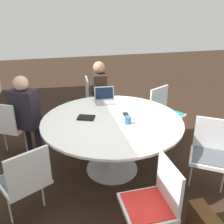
# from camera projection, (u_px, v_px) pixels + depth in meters

# --- Properties ---
(ground_plane) EXTENTS (16.00, 16.00, 0.00)m
(ground_plane) POSITION_uv_depth(u_px,v_px,m) (112.00, 169.00, 3.41)
(ground_plane) COLOR black
(conference_table) EXTENTS (1.76, 1.76, 0.75)m
(conference_table) POSITION_uv_depth(u_px,v_px,m) (112.00, 128.00, 3.16)
(conference_table) COLOR #B7B7BC
(conference_table) RESTS_ON ground_plane
(chair_0) EXTENTS (0.47, 0.45, 0.86)m
(chair_0) POSITION_uv_depth(u_px,v_px,m) (94.00, 97.00, 4.55)
(chair_0) COLOR silver
(chair_0) RESTS_ON ground_plane
(chair_1) EXTENTS (0.58, 0.59, 0.86)m
(chair_1) POSITION_uv_depth(u_px,v_px,m) (9.00, 124.00, 3.53)
(chair_1) COLOR silver
(chair_1) RESTS_ON ground_plane
(chair_2) EXTENTS (0.58, 0.58, 0.86)m
(chair_2) POSITION_uv_depth(u_px,v_px,m) (25.00, 178.00, 2.43)
(chair_2) COLOR silver
(chair_2) RESTS_ON ground_plane
(chair_3) EXTENTS (0.44, 0.42, 0.86)m
(chair_3) POSITION_uv_depth(u_px,v_px,m) (154.00, 199.00, 2.16)
(chair_3) COLOR silver
(chair_3) RESTS_ON ground_plane
(chair_4) EXTENTS (0.59, 0.60, 0.86)m
(chair_4) POSITION_uv_depth(u_px,v_px,m) (211.00, 150.00, 2.89)
(chair_4) COLOR silver
(chair_4) RESTS_ON ground_plane
(chair_5) EXTENTS (0.58, 0.59, 0.86)m
(chair_5) POSITION_uv_depth(u_px,v_px,m) (165.00, 110.00, 3.99)
(chair_5) COLOR silver
(chair_5) RESTS_ON ground_plane
(person_0) EXTENTS (0.38, 0.28, 1.21)m
(person_0) POSITION_uv_depth(u_px,v_px,m) (100.00, 91.00, 4.27)
(person_0) COLOR #2D2319
(person_0) RESTS_ON ground_plane
(person_1) EXTENTS (0.37, 0.42, 1.21)m
(person_1) POSITION_uv_depth(u_px,v_px,m) (25.00, 111.00, 3.46)
(person_1) COLOR #231E28
(person_1) RESTS_ON ground_plane
(laptop) EXTENTS (0.26, 0.31, 0.21)m
(laptop) POSITION_uv_depth(u_px,v_px,m) (105.00, 98.00, 3.65)
(laptop) COLOR #99999E
(laptop) RESTS_ON conference_table
(spiral_notebook) EXTENTS (0.22, 0.25, 0.02)m
(spiral_notebook) POSITION_uv_depth(u_px,v_px,m) (86.00, 118.00, 3.14)
(spiral_notebook) COLOR black
(spiral_notebook) RESTS_ON conference_table
(coffee_cup) EXTENTS (0.08, 0.08, 0.09)m
(coffee_cup) POSITION_uv_depth(u_px,v_px,m) (128.00, 120.00, 2.99)
(coffee_cup) COLOR #33669E
(coffee_cup) RESTS_ON conference_table
(cell_phone) EXTENTS (0.14, 0.08, 0.01)m
(cell_phone) POSITION_uv_depth(u_px,v_px,m) (126.00, 114.00, 3.24)
(cell_phone) COLOR black
(cell_phone) RESTS_ON conference_table
(handbag) EXTENTS (0.36, 0.16, 0.28)m
(handbag) POSITION_uv_depth(u_px,v_px,m) (204.00, 223.00, 2.39)
(handbag) COLOR #513319
(handbag) RESTS_ON ground_plane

